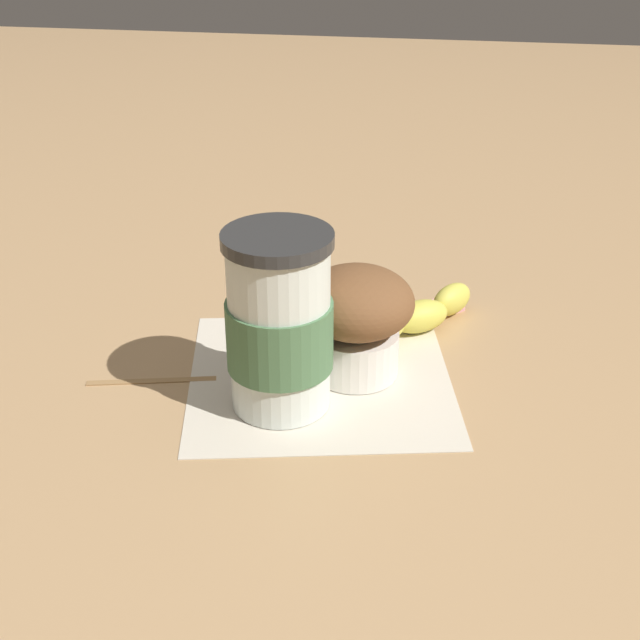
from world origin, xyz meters
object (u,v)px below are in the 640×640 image
object	(u,v)px
coffee_cup	(279,325)
banana	(393,318)
muffin	(357,317)
sugar_packet	(435,308)

from	to	relation	value
coffee_cup	banana	size ratio (longest dim) A/B	0.89
muffin	sugar_packet	xyz separation A→B (m)	(0.13, -0.06, -0.05)
coffee_cup	sugar_packet	distance (m)	0.23
coffee_cup	sugar_packet	bearing A→B (deg)	-32.79
muffin	coffee_cup	bearing A→B (deg)	135.65
coffee_cup	muffin	bearing A→B (deg)	-44.35
banana	sugar_packet	size ratio (longest dim) A/B	3.35
sugar_packet	muffin	bearing A→B (deg)	153.52
muffin	banana	xyz separation A→B (m)	(0.07, -0.03, -0.04)
banana	sugar_packet	xyz separation A→B (m)	(0.05, -0.04, -0.01)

